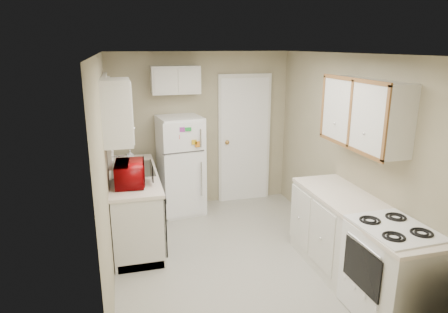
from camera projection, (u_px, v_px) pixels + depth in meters
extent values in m
plane|color=beige|center=(235.00, 259.00, 4.80)|extent=(3.80, 3.80, 0.00)
plane|color=white|center=(236.00, 54.00, 4.16)|extent=(3.80, 3.80, 0.00)
plane|color=tan|center=(106.00, 174.00, 4.14)|extent=(3.80, 3.80, 0.00)
plane|color=tan|center=(346.00, 155.00, 4.83)|extent=(3.80, 3.80, 0.00)
plane|color=tan|center=(201.00, 130.00, 6.25)|extent=(2.80, 2.80, 0.00)
plane|color=tan|center=(314.00, 241.00, 2.71)|extent=(2.80, 2.80, 0.00)
cube|color=silver|center=(136.00, 206.00, 5.25)|extent=(0.60, 1.80, 0.90)
cube|color=black|center=(163.00, 219.00, 4.75)|extent=(0.03, 0.58, 0.72)
cube|color=gray|center=(133.00, 172.00, 5.28)|extent=(0.54, 0.74, 0.16)
imported|color=#980508|center=(130.00, 173.00, 4.66)|extent=(0.51, 0.30, 0.33)
imported|color=#F0E0CE|center=(130.00, 156.00, 5.54)|extent=(0.09, 0.09, 0.19)
cube|color=silver|center=(108.00, 118.00, 5.01)|extent=(0.10, 0.98, 1.08)
cube|color=silver|center=(117.00, 112.00, 4.22)|extent=(0.30, 0.45, 0.70)
cube|color=white|center=(181.00, 165.00, 6.00)|extent=(0.68, 0.67, 1.48)
cube|color=silver|center=(175.00, 80.00, 5.80)|extent=(0.70, 0.30, 0.40)
cube|color=white|center=(244.00, 139.00, 6.43)|extent=(0.86, 0.06, 2.08)
cube|color=silver|center=(356.00, 245.00, 4.21)|extent=(0.60, 2.00, 0.90)
cube|color=white|center=(389.00, 273.00, 3.70)|extent=(0.61, 0.75, 0.88)
cube|color=silver|center=(364.00, 113.00, 4.16)|extent=(0.30, 1.20, 0.70)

